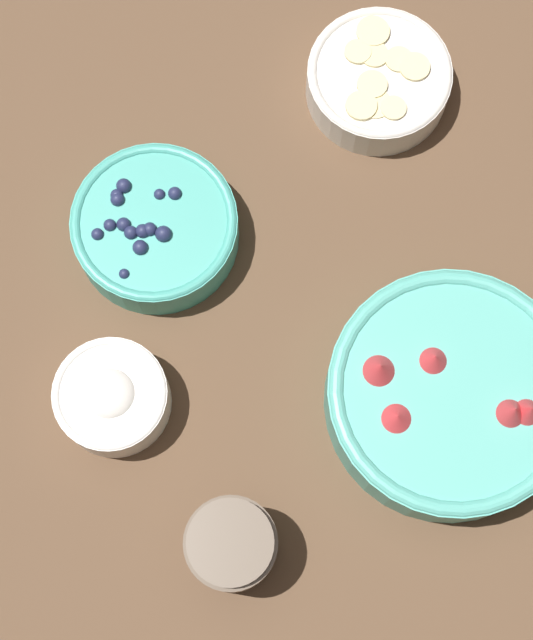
{
  "coord_description": "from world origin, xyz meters",
  "views": [
    {
      "loc": [
        -0.27,
        -0.07,
        1.01
      ],
      "look_at": [
        -0.03,
        0.02,
        0.04
      ],
      "focal_mm": 60.0,
      "sensor_mm": 36.0,
      "label": 1
    }
  ],
  "objects": [
    {
      "name": "bowl_cream",
      "position": [
        -0.15,
        0.13,
        0.03
      ],
      "size": [
        0.11,
        0.11,
        0.06
      ],
      "color": "white",
      "rests_on": "ground_plane"
    },
    {
      "name": "bowl_bananas",
      "position": [
        0.25,
        0.01,
        0.03
      ],
      "size": [
        0.15,
        0.15,
        0.05
      ],
      "color": "silver",
      "rests_on": "ground_plane"
    },
    {
      "name": "ground_plane",
      "position": [
        0.0,
        0.0,
        0.0
      ],
      "size": [
        4.0,
        4.0,
        0.0
      ],
      "primitive_type": "plane",
      "color": "brown"
    },
    {
      "name": "jar_chocolate",
      "position": [
        -0.24,
        -0.02,
        0.04
      ],
      "size": [
        0.08,
        0.08,
        0.09
      ],
      "color": "brown",
      "rests_on": "ground_plane"
    },
    {
      "name": "bowl_strawberries",
      "position": [
        -0.04,
        -0.16,
        0.04
      ],
      "size": [
        0.23,
        0.23,
        0.09
      ],
      "color": "#56B7A8",
      "rests_on": "ground_plane"
    },
    {
      "name": "bowl_blueberries",
      "position": [
        0.02,
        0.16,
        0.03
      ],
      "size": [
        0.16,
        0.16,
        0.06
      ],
      "color": "#47AD9E",
      "rests_on": "ground_plane"
    }
  ]
}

